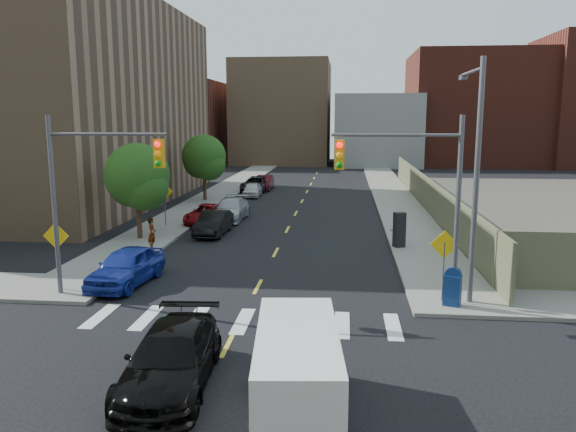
% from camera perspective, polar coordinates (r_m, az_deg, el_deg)
% --- Properties ---
extents(ground, '(160.00, 160.00, 0.00)m').
position_cam_1_polar(ground, '(16.09, -7.63, -15.57)').
color(ground, black).
rests_on(ground, ground).
extents(sidewalk_nw, '(3.50, 73.00, 0.15)m').
position_cam_1_polar(sidewalk_nw, '(57.13, -5.61, 3.11)').
color(sidewalk_nw, gray).
rests_on(sidewalk_nw, ground).
extents(sidewalk_ne, '(3.50, 73.00, 0.15)m').
position_cam_1_polar(sidewalk_ne, '(56.17, 10.11, 2.88)').
color(sidewalk_ne, gray).
rests_on(sidewalk_ne, ground).
extents(fence_north, '(0.12, 44.00, 2.50)m').
position_cam_1_polar(fence_north, '(42.91, 13.93, 2.14)').
color(fence_north, '#616345').
rests_on(fence_north, ground).
extents(building_nw, '(22.00, 30.00, 16.00)m').
position_cam_1_polar(building_nw, '(50.94, -24.67, 10.35)').
color(building_nw, '#8C6B4C').
rests_on(building_nw, ground).
extents(bg_bldg_west, '(14.00, 18.00, 12.00)m').
position_cam_1_polar(bg_bldg_west, '(87.87, -11.22, 9.25)').
color(bg_bldg_west, '#592319').
rests_on(bg_bldg_west, ground).
extents(bg_bldg_midwest, '(14.00, 16.00, 15.00)m').
position_cam_1_polar(bg_bldg_midwest, '(86.61, -0.51, 10.43)').
color(bg_bldg_midwest, '#8C6B4C').
rests_on(bg_bldg_midwest, ground).
extents(bg_bldg_center, '(12.00, 16.00, 10.00)m').
position_cam_1_polar(bg_bldg_center, '(84.23, 8.96, 8.61)').
color(bg_bldg_center, gray).
rests_on(bg_bldg_center, ground).
extents(bg_bldg_east, '(18.00, 18.00, 16.00)m').
position_cam_1_polar(bg_bldg_east, '(88.06, 18.23, 10.25)').
color(bg_bldg_east, '#592319').
rests_on(bg_bldg_east, ground).
extents(signal_nw, '(4.59, 0.30, 7.00)m').
position_cam_1_polar(signal_nw, '(22.34, -19.39, 3.31)').
color(signal_nw, '#59595E').
rests_on(signal_nw, ground).
extents(signal_ne, '(4.59, 0.30, 7.00)m').
position_cam_1_polar(signal_ne, '(20.38, 12.78, 3.03)').
color(signal_ne, '#59595E').
rests_on(signal_ne, ground).
extents(streetlight_ne, '(0.25, 3.70, 9.00)m').
position_cam_1_polar(streetlight_ne, '(21.58, 18.44, 4.99)').
color(streetlight_ne, '#59595E').
rests_on(streetlight_ne, ground).
extents(warn_sign_nw, '(1.06, 0.06, 2.83)m').
position_cam_1_polar(warn_sign_nw, '(24.00, -22.46, -2.60)').
color(warn_sign_nw, '#59595E').
rests_on(warn_sign_nw, ground).
extents(warn_sign_ne, '(1.06, 0.06, 2.83)m').
position_cam_1_polar(warn_sign_ne, '(21.49, 15.59, -3.60)').
color(warn_sign_ne, '#59595E').
rests_on(warn_sign_ne, ground).
extents(warn_sign_midwest, '(1.06, 0.06, 2.83)m').
position_cam_1_polar(warn_sign_midwest, '(36.25, -12.43, 1.99)').
color(warn_sign_midwest, '#59595E').
rests_on(warn_sign_midwest, ground).
extents(tree_west_near, '(3.66, 3.64, 5.52)m').
position_cam_1_polar(tree_west_near, '(32.44, -15.04, 3.60)').
color(tree_west_near, '#332114').
rests_on(tree_west_near, ground).
extents(tree_west_far, '(3.66, 3.64, 5.52)m').
position_cam_1_polar(tree_west_far, '(46.70, -8.52, 5.70)').
color(tree_west_far, '#332114').
rests_on(tree_west_far, ground).
extents(parked_car_blue, '(2.29, 4.72, 1.55)m').
position_cam_1_polar(parked_car_blue, '(24.41, -16.11, -4.96)').
color(parked_car_blue, '#1C309D').
rests_on(parked_car_blue, ground).
extents(parked_car_black, '(1.61, 4.29, 1.40)m').
position_cam_1_polar(parked_car_black, '(33.59, -7.56, -0.73)').
color(parked_car_black, black).
rests_on(parked_car_black, ground).
extents(parked_car_red, '(2.38, 4.65, 1.26)m').
position_cam_1_polar(parked_car_red, '(37.21, -8.28, 0.19)').
color(parked_car_red, maroon).
rests_on(parked_car_red, ground).
extents(parked_car_silver, '(2.20, 5.13, 1.47)m').
position_cam_1_polar(parked_car_silver, '(38.26, -5.89, 0.68)').
color(parked_car_silver, '#A4A6AB').
rests_on(parked_car_silver, ground).
extents(parked_car_white, '(1.58, 3.70, 1.24)m').
position_cam_1_polar(parked_car_white, '(49.33, -3.65, 2.68)').
color(parked_car_white, silver).
rests_on(parked_car_white, ground).
extents(parked_car_maroon, '(1.48, 4.14, 1.36)m').
position_cam_1_polar(parked_car_maroon, '(54.19, -2.41, 3.42)').
color(parked_car_maroon, '#400C11').
rests_on(parked_car_maroon, ground).
extents(parked_car_grey, '(2.56, 5.12, 1.39)m').
position_cam_1_polar(parked_car_grey, '(52.94, -3.28, 3.27)').
color(parked_car_grey, black).
rests_on(parked_car_grey, ground).
extents(black_sedan, '(2.46, 5.31, 1.50)m').
position_cam_1_polar(black_sedan, '(15.28, -11.78, -14.02)').
color(black_sedan, black).
rests_on(black_sedan, ground).
extents(cargo_van, '(2.36, 4.94, 2.19)m').
position_cam_1_polar(cargo_van, '(13.43, 0.93, -15.45)').
color(cargo_van, white).
rests_on(cargo_van, ground).
extents(mailbox, '(0.71, 0.63, 1.44)m').
position_cam_1_polar(mailbox, '(21.36, 16.37, -6.91)').
color(mailbox, navy).
rests_on(mailbox, sidewalk_ne).
extents(payphone, '(0.68, 0.63, 1.85)m').
position_cam_1_polar(payphone, '(30.09, 11.24, -1.37)').
color(payphone, black).
rests_on(payphone, sidewalk_ne).
extents(pedestrian_west, '(0.53, 0.69, 1.70)m').
position_cam_1_polar(pedestrian_west, '(29.62, -13.65, -1.79)').
color(pedestrian_west, gray).
rests_on(pedestrian_west, sidewalk_nw).
extents(pedestrian_east, '(0.88, 0.77, 1.53)m').
position_cam_1_polar(pedestrian_east, '(30.39, 10.98, -1.55)').
color(pedestrian_east, gray).
rests_on(pedestrian_east, sidewalk_ne).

